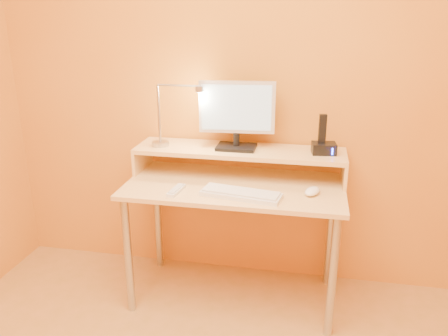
% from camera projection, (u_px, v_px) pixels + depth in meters
% --- Properties ---
extents(wall_back, '(3.00, 0.04, 2.50)m').
position_uv_depth(wall_back, '(245.00, 79.00, 2.65)').
color(wall_back, orange).
rests_on(wall_back, floor).
extents(desk_leg_fl, '(0.04, 0.04, 0.69)m').
position_uv_depth(desk_leg_fl, '(128.00, 256.00, 2.51)').
color(desk_leg_fl, '#ADADB1').
rests_on(desk_leg_fl, floor).
extents(desk_leg_fr, '(0.04, 0.04, 0.69)m').
position_uv_depth(desk_leg_fr, '(332.00, 278.00, 2.31)').
color(desk_leg_fr, '#ADADB1').
rests_on(desk_leg_fr, floor).
extents(desk_leg_bl, '(0.04, 0.04, 0.69)m').
position_uv_depth(desk_leg_bl, '(158.00, 218.00, 2.98)').
color(desk_leg_bl, '#ADADB1').
rests_on(desk_leg_bl, floor).
extents(desk_leg_br, '(0.04, 0.04, 0.69)m').
position_uv_depth(desk_leg_br, '(330.00, 233.00, 2.78)').
color(desk_leg_br, '#ADADB1').
rests_on(desk_leg_br, floor).
extents(desk_lower, '(1.20, 0.60, 0.02)m').
position_uv_depth(desk_lower, '(235.00, 186.00, 2.53)').
color(desk_lower, '#ECC776').
rests_on(desk_lower, floor).
extents(shelf_riser_left, '(0.02, 0.30, 0.14)m').
position_uv_depth(shelf_riser_left, '(143.00, 158.00, 2.75)').
color(shelf_riser_left, '#ECC776').
rests_on(shelf_riser_left, desk_lower).
extents(shelf_riser_right, '(0.02, 0.30, 0.14)m').
position_uv_depth(shelf_riser_right, '(344.00, 171.00, 2.53)').
color(shelf_riser_right, '#ECC776').
rests_on(shelf_riser_right, desk_lower).
extents(desk_shelf, '(1.20, 0.30, 0.02)m').
position_uv_depth(desk_shelf, '(239.00, 151.00, 2.61)').
color(desk_shelf, '#ECC776').
rests_on(desk_shelf, desk_lower).
extents(monitor_foot, '(0.22, 0.16, 0.02)m').
position_uv_depth(monitor_foot, '(236.00, 147.00, 2.61)').
color(monitor_foot, black).
rests_on(monitor_foot, desk_shelf).
extents(monitor_neck, '(0.04, 0.04, 0.07)m').
position_uv_depth(monitor_neck, '(236.00, 140.00, 2.60)').
color(monitor_neck, black).
rests_on(monitor_neck, monitor_foot).
extents(monitor_panel, '(0.43, 0.07, 0.29)m').
position_uv_depth(monitor_panel, '(237.00, 107.00, 2.54)').
color(monitor_panel, silver).
rests_on(monitor_panel, monitor_neck).
extents(monitor_back, '(0.38, 0.05, 0.25)m').
position_uv_depth(monitor_back, '(238.00, 106.00, 2.57)').
color(monitor_back, black).
rests_on(monitor_back, monitor_panel).
extents(monitor_screen, '(0.39, 0.04, 0.25)m').
position_uv_depth(monitor_screen, '(236.00, 108.00, 2.53)').
color(monitor_screen, '#A3CBEA').
rests_on(monitor_screen, monitor_panel).
extents(lamp_base, '(0.10, 0.10, 0.02)m').
position_uv_depth(lamp_base, '(160.00, 144.00, 2.66)').
color(lamp_base, '#ADADB1').
rests_on(lamp_base, desk_shelf).
extents(lamp_post, '(0.01, 0.01, 0.33)m').
position_uv_depth(lamp_post, '(159.00, 114.00, 2.60)').
color(lamp_post, '#ADADB1').
rests_on(lamp_post, lamp_base).
extents(lamp_arm, '(0.24, 0.01, 0.01)m').
position_uv_depth(lamp_arm, '(178.00, 85.00, 2.53)').
color(lamp_arm, '#ADADB1').
rests_on(lamp_arm, lamp_post).
extents(lamp_head, '(0.04, 0.04, 0.03)m').
position_uv_depth(lamp_head, '(199.00, 89.00, 2.51)').
color(lamp_head, '#ADADB1').
rests_on(lamp_head, lamp_arm).
extents(lamp_bulb, '(0.03, 0.03, 0.00)m').
position_uv_depth(lamp_bulb, '(199.00, 92.00, 2.52)').
color(lamp_bulb, '#FFEAC6').
rests_on(lamp_bulb, lamp_head).
extents(phone_dock, '(0.14, 0.12, 0.06)m').
position_uv_depth(phone_dock, '(324.00, 148.00, 2.51)').
color(phone_dock, black).
rests_on(phone_dock, desk_shelf).
extents(phone_handset, '(0.04, 0.03, 0.16)m').
position_uv_depth(phone_handset, '(322.00, 129.00, 2.48)').
color(phone_handset, black).
rests_on(phone_handset, phone_dock).
extents(phone_led, '(0.01, 0.00, 0.04)m').
position_uv_depth(phone_led, '(332.00, 151.00, 2.46)').
color(phone_led, '#3957FF').
rests_on(phone_led, phone_dock).
extents(keyboard, '(0.43, 0.20, 0.02)m').
position_uv_depth(keyboard, '(241.00, 195.00, 2.35)').
color(keyboard, silver).
rests_on(keyboard, desk_lower).
extents(mouse, '(0.11, 0.13, 0.04)m').
position_uv_depth(mouse, '(312.00, 191.00, 2.37)').
color(mouse, white).
rests_on(mouse, desk_lower).
extents(remote_control, '(0.06, 0.17, 0.02)m').
position_uv_depth(remote_control, '(176.00, 191.00, 2.41)').
color(remote_control, silver).
rests_on(remote_control, desk_lower).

